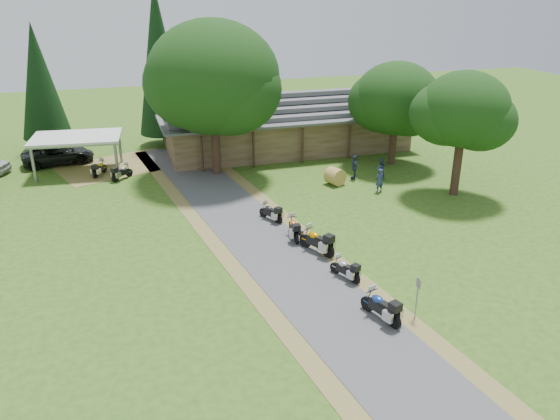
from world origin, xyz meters
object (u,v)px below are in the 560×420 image
object	(u,v)px
motorcycle_row_b	(345,268)
motorcycle_carport_b	(122,172)
car_dark_suv	(57,150)
motorcycle_carport_a	(99,168)
motorcycle_row_a	(381,305)
hay_bale	(335,176)
motorcycle_row_c	(317,240)
motorcycle_row_d	(294,227)
motorcycle_row_e	(271,211)
carport	(79,154)
lodge	(285,120)

from	to	relation	value
motorcycle_row_b	motorcycle_carport_b	xyz separation A→B (m)	(-9.72, 18.26, 0.02)
car_dark_suv	motorcycle_carport_a	size ratio (longest dim) A/B	3.39
motorcycle_row_a	motorcycle_row_b	distance (m)	3.66
motorcycle_row_b	hay_bale	xyz separation A→B (m)	(4.71, 12.66, 0.03)
car_dark_suv	motorcycle_row_c	world-z (taller)	car_dark_suv
motorcycle_row_c	car_dark_suv	bearing A→B (deg)	8.05
motorcycle_row_d	motorcycle_carport_a	size ratio (longest dim) A/B	1.09
motorcycle_carport_a	motorcycle_row_c	bearing A→B (deg)	-119.08
motorcycle_row_e	motorcycle_row_a	bearing A→B (deg)	160.50
motorcycle_row_c	motorcycle_row_b	bearing A→B (deg)	159.61
car_dark_suv	motorcycle_row_e	world-z (taller)	car_dark_suv
carport	motorcycle_carport_b	size ratio (longest dim) A/B	3.68
motorcycle_row_b	motorcycle_row_e	xyz separation A→B (m)	(-1.45, 7.84, 0.01)
motorcycle_row_c	motorcycle_row_e	distance (m)	4.95
lodge	motorcycle_row_d	bearing A→B (deg)	-106.14
motorcycle_row_d	motorcycle_carport_b	distance (m)	15.85
carport	motorcycle_carport_b	bearing A→B (deg)	-37.44
lodge	motorcycle_row_c	distance (m)	20.20
car_dark_suv	motorcycle_row_a	size ratio (longest dim) A/B	2.92
motorcycle_row_a	hay_bale	world-z (taller)	motorcycle_row_a
motorcycle_row_e	motorcycle_carport_b	size ratio (longest dim) A/B	0.97
motorcycle_row_a	hay_bale	bearing A→B (deg)	-34.10
lodge	hay_bale	world-z (taller)	lodge
motorcycle_row_a	car_dark_suv	bearing A→B (deg)	9.76
carport	motorcycle_row_d	distance (m)	19.85
motorcycle_row_b	hay_bale	distance (m)	13.50
motorcycle_row_b	motorcycle_row_c	world-z (taller)	motorcycle_row_c
car_dark_suv	hay_bale	distance (m)	22.02
motorcycle_row_c	motorcycle_carport_b	world-z (taller)	motorcycle_row_c
motorcycle_row_d	hay_bale	world-z (taller)	motorcycle_row_d
motorcycle_row_e	motorcycle_carport_b	bearing A→B (deg)	11.49
carport	motorcycle_row_b	xyz separation A→B (m)	(12.68, -21.05, -0.81)
carport	motorcycle_row_a	bearing A→B (deg)	-56.93
hay_bale	motorcycle_row_c	bearing A→B (deg)	-117.53
car_dark_suv	motorcycle_row_d	distance (m)	22.91
hay_bale	lodge	bearing A→B (deg)	93.07
motorcycle_carport_a	hay_bale	distance (m)	17.47
carport	motorcycle_row_a	distance (m)	27.80
motorcycle_row_a	hay_bale	xyz separation A→B (m)	(4.66, 16.31, -0.08)
lodge	motorcycle_row_b	distance (m)	23.10
motorcycle_row_c	motorcycle_row_d	size ratio (longest dim) A/B	1.13
car_dark_suv	motorcycle_row_a	world-z (taller)	car_dark_suv
car_dark_suv	motorcycle_row_b	bearing A→B (deg)	-158.38
carport	motorcycle_carport_b	xyz separation A→B (m)	(2.96, -2.79, -0.79)
motorcycle_carport_a	hay_bale	size ratio (longest dim) A/B	1.43
motorcycle_row_b	motorcycle_row_e	distance (m)	7.97
motorcycle_row_c	motorcycle_carport_b	xyz separation A→B (m)	(-9.41, 15.24, -0.14)
motorcycle_row_a	motorcycle_carport_a	size ratio (longest dim) A/B	1.16
lodge	motorcycle_row_c	world-z (taller)	lodge
motorcycle_row_a	motorcycle_row_e	world-z (taller)	motorcycle_row_a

